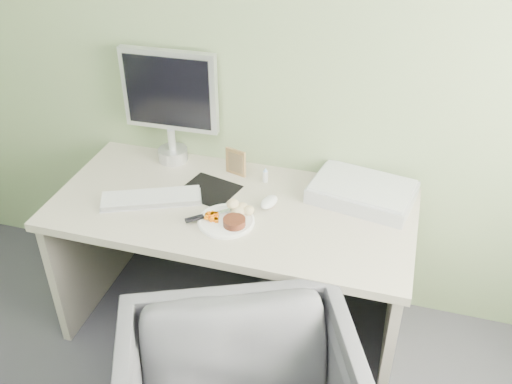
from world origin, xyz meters
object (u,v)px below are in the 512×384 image
(plate, at_px, (226,221))
(scanner, at_px, (362,192))
(desk, at_px, (233,238))
(monitor, at_px, (170,100))

(plate, distance_m, scanner, 0.63)
(plate, bearing_deg, desk, 97.45)
(desk, xyz_separation_m, plate, (0.02, -0.13, 0.19))
(scanner, xyz_separation_m, monitor, (-0.95, 0.10, 0.28))
(desk, height_order, plate, plate)
(desk, distance_m, scanner, 0.62)
(desk, xyz_separation_m, monitor, (-0.40, 0.31, 0.50))
(plate, height_order, scanner, scanner)
(desk, relative_size, scanner, 3.61)
(scanner, bearing_deg, desk, -148.47)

